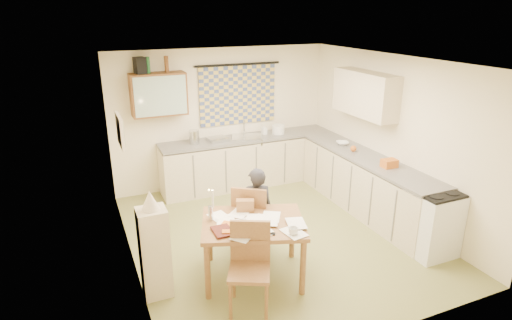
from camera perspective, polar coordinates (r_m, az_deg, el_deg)
name	(u,v)px	position (r m, az deg, el deg)	size (l,w,h in m)	color
floor	(275,236)	(6.37, 2.54, -10.03)	(4.00, 4.50, 0.02)	olive
ceiling	(278,60)	(5.57, 2.94, 13.12)	(4.00, 4.50, 0.02)	white
wall_back	(222,118)	(7.86, -4.55, 5.64)	(4.00, 0.02, 2.50)	#F4E7C1
wall_front	(385,228)	(4.11, 16.83, -8.61)	(4.00, 0.02, 2.50)	#F4E7C1
wall_left	(125,176)	(5.33, -17.10, -2.03)	(0.02, 4.50, 2.50)	#F4E7C1
wall_right	(393,138)	(6.94, 17.83, 2.86)	(0.02, 4.50, 2.50)	#F4E7C1
window_blind	(238,95)	(7.84, -2.44, 8.64)	(1.45, 0.03, 1.05)	#3F4F83
curtain_rod	(238,64)	(7.73, -2.44, 12.62)	(0.04, 0.04, 1.60)	black
wall_cabinet	(159,94)	(7.29, -12.86, 8.54)	(0.90, 0.34, 0.70)	#5A3316
wall_cabinet_glass	(161,96)	(7.12, -12.59, 8.31)	(0.84, 0.02, 0.64)	#99B2A5
upper_cabinet_right	(365,94)	(7.10, 14.33, 8.55)	(0.34, 1.30, 0.70)	#C7B592
framed_print	(120,131)	(5.58, -17.67, 3.74)	(0.04, 0.50, 0.40)	beige
print_canvas	(122,131)	(5.58, -17.41, 3.77)	(0.01, 0.42, 0.32)	beige
counter_back	(250,161)	(7.95, -0.83, -0.14)	(3.30, 0.62, 0.92)	#C7B592
counter_right	(366,185)	(7.12, 14.44, -3.20)	(0.62, 2.95, 0.92)	#C7B592
stove	(431,222)	(6.19, 22.33, -7.71)	(0.58, 0.58, 0.90)	white
sink	(247,139)	(7.80, -1.18, 2.77)	(0.55, 0.45, 0.10)	silver
tap	(244,127)	(7.92, -1.60, 4.38)	(0.03, 0.03, 0.28)	silver
dish_rack	(218,139)	(7.60, -5.10, 2.78)	(0.35, 0.30, 0.06)	silver
kettle	(194,137)	(7.45, -8.25, 3.05)	(0.18, 0.18, 0.24)	silver
mixing_bowl	(278,129)	(8.02, 2.99, 4.11)	(0.24, 0.24, 0.16)	white
soap_bottle	(264,129)	(7.95, 1.12, 4.09)	(0.09, 0.09, 0.19)	white
bowl	(342,143)	(7.50, 11.44, 2.21)	(0.27, 0.27, 0.05)	white
orange_bag	(389,163)	(6.59, 17.35, -0.42)	(0.22, 0.16, 0.12)	#C4611D
fruit_orange	(353,149)	(7.17, 12.86, 1.49)	(0.10, 0.10, 0.10)	#C4611D
speaker	(140,65)	(7.17, -15.23, 12.07)	(0.16, 0.20, 0.26)	black
bottle_green	(148,65)	(7.19, -14.23, 12.17)	(0.07, 0.07, 0.26)	#195926
bottle_brown	(166,64)	(7.25, -11.85, 12.40)	(0.07, 0.07, 0.26)	#5A3316
dining_table	(253,249)	(5.30, -0.38, -11.76)	(1.43, 1.26, 0.75)	brown
chair_far	(252,231)	(5.83, -0.56, -9.41)	(0.63, 0.63, 1.00)	brown
chair_near	(249,284)	(4.84, -0.87, -16.19)	(0.59, 0.59, 0.98)	brown
person	(256,211)	(5.67, 0.02, -6.87)	(0.50, 0.39, 1.22)	black
shelf_stand	(155,253)	(5.05, -13.35, -11.95)	(0.32, 0.30, 1.08)	#C7B592
lampshade	(150,200)	(4.75, -13.96, -5.24)	(0.20, 0.20, 0.22)	beige
letter_rack	(245,206)	(5.31, -1.46, -6.12)	(0.22, 0.10, 0.16)	brown
mug	(293,231)	(4.84, 5.01, -9.42)	(0.15, 0.15, 0.09)	white
magazine	(213,233)	(4.87, -5.69, -9.67)	(0.21, 0.28, 0.03)	maroon
book	(220,225)	(5.03, -4.79, -8.66)	(0.28, 0.28, 0.02)	#C4611D
orange_box	(227,233)	(4.85, -3.83, -9.64)	(0.12, 0.08, 0.04)	#C4611D
eyeglasses	(269,234)	(4.85, 1.80, -9.78)	(0.13, 0.04, 0.02)	black
candle_holder	(211,213)	(5.14, -6.05, -7.06)	(0.06, 0.06, 0.18)	silver
candle	(213,199)	(5.02, -5.80, -5.18)	(0.02, 0.02, 0.22)	white
candle_flame	(209,190)	(4.95, -6.31, -4.02)	(0.02, 0.02, 0.02)	#FFCC66
papers	(254,224)	(5.03, -0.28, -8.51)	(1.06, 1.04, 0.03)	white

